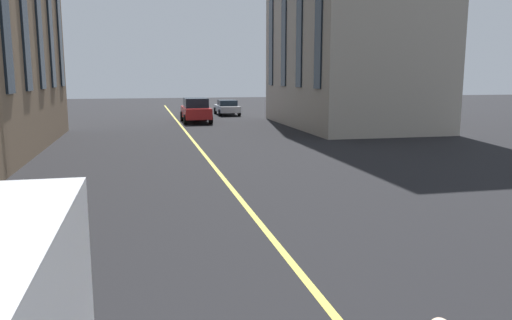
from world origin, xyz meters
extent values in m
cube|color=#D8C64C|center=(20.00, 0.00, 0.00)|extent=(80.00, 0.16, 0.01)
cube|color=#B21E1E|center=(37.20, -1.34, 0.78)|extent=(4.70, 1.95, 0.80)
cube|color=#19232D|center=(37.20, -1.34, 1.53)|extent=(2.58, 1.72, 0.70)
cylinder|color=black|center=(38.75, -0.40, 0.38)|extent=(0.76, 0.27, 0.76)
cylinder|color=black|center=(38.75, -2.28, 0.38)|extent=(0.76, 0.27, 0.76)
cylinder|color=black|center=(35.65, -0.40, 0.38)|extent=(0.76, 0.27, 0.76)
cylinder|color=black|center=(35.65, -2.28, 0.38)|extent=(0.76, 0.27, 0.76)
cube|color=#B7BABF|center=(43.93, -4.90, 0.59)|extent=(4.40, 1.80, 0.55)
cube|color=#19232D|center=(43.71, -4.90, 1.12)|extent=(1.85, 1.58, 0.50)
cylinder|color=black|center=(45.39, -4.04, 0.32)|extent=(0.64, 0.22, 0.64)
cylinder|color=black|center=(45.39, -5.76, 0.32)|extent=(0.64, 0.22, 0.64)
cylinder|color=black|center=(42.48, -4.04, 0.32)|extent=(0.64, 0.22, 0.64)
cylinder|color=black|center=(42.48, -5.76, 0.32)|extent=(0.64, 0.22, 0.64)
cube|color=navy|center=(42.44, -1.90, 0.59)|extent=(4.40, 1.80, 0.55)
cube|color=#19232D|center=(42.22, -1.90, 1.12)|extent=(1.85, 1.58, 0.50)
cylinder|color=black|center=(43.89, -1.04, 0.32)|extent=(0.64, 0.22, 0.64)
cylinder|color=black|center=(43.89, -2.77, 0.32)|extent=(0.64, 0.22, 0.64)
cylinder|color=black|center=(40.98, -1.04, 0.32)|extent=(0.64, 0.22, 0.64)
cylinder|color=black|center=(40.98, -2.77, 0.32)|extent=(0.64, 0.22, 0.64)
camera|label=1|loc=(-1.83, 2.77, 3.64)|focal=35.38mm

